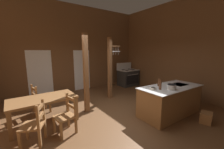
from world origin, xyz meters
name	(u,v)px	position (x,y,z in m)	size (l,w,h in m)	color
ground_plane	(115,117)	(0.00, 0.00, -0.05)	(7.92, 7.72, 0.10)	brown
wall_back	(74,49)	(0.00, 3.53, 2.11)	(7.92, 0.14, 4.23)	brown
wall_right	(182,49)	(3.63, 0.00, 2.11)	(0.14, 7.72, 4.23)	brown
glazed_door_back_left	(40,74)	(-1.60, 3.45, 1.02)	(1.00, 0.01, 2.05)	white
glazed_panel_back_right	(82,70)	(0.36, 3.45, 1.02)	(0.84, 0.01, 2.05)	white
kitchen_island	(170,100)	(1.52, -0.90, 0.46)	(2.18, 1.00, 0.92)	brown
stove_range	(128,77)	(2.89, 2.68, 0.48)	(1.17, 0.86, 1.32)	#282828
support_post_with_pot_rack	(111,66)	(0.85, 1.49, 1.40)	(0.66, 0.27, 2.58)	brown
support_post_center	(86,74)	(-0.59, 0.80, 1.29)	(0.14, 0.14, 2.58)	brown
step_stool	(206,117)	(1.88, -1.82, 0.18)	(0.42, 0.37, 0.30)	olive
dining_table	(43,101)	(-1.89, 0.79, 0.65)	(1.74, 0.97, 0.74)	brown
ladderback_chair_near_window	(40,100)	(-1.91, 1.57, 0.45)	(0.52, 0.52, 0.95)	olive
ladderback_chair_by_post	(67,115)	(-1.51, -0.03, 0.45)	(0.51, 0.51, 0.95)	olive
ladderback_chair_at_table_end	(35,124)	(-2.20, -0.08, 0.45)	(0.58, 0.58, 0.95)	olive
stockpot_on_counter	(172,87)	(1.21, -1.11, 1.00)	(0.32, 0.25, 0.15)	silver
mixing_bowl_on_counter	(153,88)	(0.77, -0.80, 0.95)	(0.16, 0.16, 0.06)	silver
bottle_tall_on_counter	(159,82)	(1.23, -0.65, 1.04)	(0.07, 0.07, 0.30)	#56331E
bottle_short_on_counter	(160,85)	(0.93, -0.93, 1.04)	(0.07, 0.07, 0.30)	#56331E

